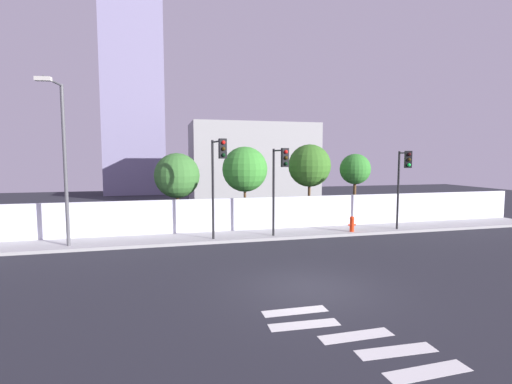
{
  "coord_description": "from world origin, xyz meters",
  "views": [
    {
      "loc": [
        -4.58,
        -10.89,
        4.16
      ],
      "look_at": [
        -0.1,
        6.5,
        2.54
      ],
      "focal_mm": 26.44,
      "sensor_mm": 36.0,
      "label": 1
    }
  ],
  "objects_px": {
    "traffic_light_left": "(280,173)",
    "roadside_tree_midleft": "(245,169)",
    "traffic_light_center": "(218,167)",
    "roadside_tree_midright": "(309,166)",
    "traffic_light_right": "(404,173)",
    "roadside_tree_rightmost": "(355,170)",
    "street_lamp_curbside": "(62,152)",
    "roadside_tree_leftmost": "(177,176)",
    "fire_hydrant": "(352,223)"
  },
  "relations": [
    {
      "from": "roadside_tree_midleft",
      "to": "roadside_tree_midright",
      "type": "bearing_deg",
      "value": -0.0
    },
    {
      "from": "traffic_light_center",
      "to": "roadside_tree_midleft",
      "type": "xyz_separation_m",
      "value": [
        2.19,
        3.95,
        -0.23
      ]
    },
    {
      "from": "street_lamp_curbside",
      "to": "roadside_tree_leftmost",
      "type": "xyz_separation_m",
      "value": [
        5.11,
        3.2,
        -1.27
      ]
    },
    {
      "from": "roadside_tree_midright",
      "to": "roadside_tree_rightmost",
      "type": "relative_size",
      "value": 1.13
    },
    {
      "from": "roadside_tree_midleft",
      "to": "roadside_tree_midright",
      "type": "relative_size",
      "value": 0.97
    },
    {
      "from": "roadside_tree_midleft",
      "to": "roadside_tree_midright",
      "type": "height_order",
      "value": "roadside_tree_midright"
    },
    {
      "from": "roadside_tree_midleft",
      "to": "roadside_tree_rightmost",
      "type": "distance_m",
      "value": 7.17
    },
    {
      "from": "traffic_light_right",
      "to": "roadside_tree_midright",
      "type": "bearing_deg",
      "value": 136.34
    },
    {
      "from": "traffic_light_right",
      "to": "roadside_tree_midright",
      "type": "distance_m",
      "value": 5.45
    },
    {
      "from": "fire_hydrant",
      "to": "roadside_tree_rightmost",
      "type": "distance_m",
      "value": 4.68
    },
    {
      "from": "traffic_light_center",
      "to": "roadside_tree_leftmost",
      "type": "height_order",
      "value": "traffic_light_center"
    },
    {
      "from": "traffic_light_left",
      "to": "traffic_light_right",
      "type": "height_order",
      "value": "traffic_light_left"
    },
    {
      "from": "traffic_light_right",
      "to": "street_lamp_curbside",
      "type": "xyz_separation_m",
      "value": [
        -17.01,
        0.56,
        1.07
      ]
    },
    {
      "from": "traffic_light_right",
      "to": "roadside_tree_rightmost",
      "type": "relative_size",
      "value": 0.99
    },
    {
      "from": "street_lamp_curbside",
      "to": "roadside_tree_midleft",
      "type": "distance_m",
      "value": 9.61
    },
    {
      "from": "traffic_light_right",
      "to": "roadside_tree_rightmost",
      "type": "distance_m",
      "value": 3.85
    },
    {
      "from": "traffic_light_right",
      "to": "roadside_tree_rightmost",
      "type": "bearing_deg",
      "value": 102.45
    },
    {
      "from": "roadside_tree_midright",
      "to": "roadside_tree_leftmost",
      "type": "bearing_deg",
      "value": 180.0
    },
    {
      "from": "traffic_light_left",
      "to": "street_lamp_curbside",
      "type": "xyz_separation_m",
      "value": [
        -9.9,
        0.66,
        0.99
      ]
    },
    {
      "from": "roadside_tree_leftmost",
      "to": "fire_hydrant",
      "type": "bearing_deg",
      "value": -19.25
    },
    {
      "from": "traffic_light_left",
      "to": "roadside_tree_midleft",
      "type": "height_order",
      "value": "roadside_tree_midleft"
    },
    {
      "from": "roadside_tree_midright",
      "to": "street_lamp_curbside",
      "type": "bearing_deg",
      "value": -166.24
    },
    {
      "from": "traffic_light_left",
      "to": "street_lamp_curbside",
      "type": "distance_m",
      "value": 9.97
    },
    {
      "from": "traffic_light_center",
      "to": "roadside_tree_midright",
      "type": "distance_m",
      "value": 7.4
    },
    {
      "from": "traffic_light_right",
      "to": "roadside_tree_midleft",
      "type": "height_order",
      "value": "roadside_tree_midleft"
    },
    {
      "from": "traffic_light_left",
      "to": "traffic_light_center",
      "type": "xyz_separation_m",
      "value": [
        -3.08,
        -0.09,
        0.28
      ]
    },
    {
      "from": "street_lamp_curbside",
      "to": "traffic_light_right",
      "type": "bearing_deg",
      "value": -1.87
    },
    {
      "from": "roadside_tree_midright",
      "to": "traffic_light_left",
      "type": "bearing_deg",
      "value": -129.43
    },
    {
      "from": "traffic_light_right",
      "to": "roadside_tree_midleft",
      "type": "bearing_deg",
      "value": 154.85
    },
    {
      "from": "traffic_light_center",
      "to": "roadside_tree_midright",
      "type": "height_order",
      "value": "traffic_light_center"
    },
    {
      "from": "traffic_light_center",
      "to": "roadside_tree_midleft",
      "type": "distance_m",
      "value": 4.52
    },
    {
      "from": "traffic_light_right",
      "to": "fire_hydrant",
      "type": "relative_size",
      "value": 5.15
    },
    {
      "from": "roadside_tree_leftmost",
      "to": "roadside_tree_midleft",
      "type": "relative_size",
      "value": 0.92
    },
    {
      "from": "traffic_light_left",
      "to": "roadside_tree_midleft",
      "type": "distance_m",
      "value": 3.96
    },
    {
      "from": "roadside_tree_midleft",
      "to": "traffic_light_left",
      "type": "bearing_deg",
      "value": -77.05
    },
    {
      "from": "traffic_light_right",
      "to": "roadside_tree_rightmost",
      "type": "height_order",
      "value": "traffic_light_right"
    },
    {
      "from": "traffic_light_center",
      "to": "traffic_light_right",
      "type": "xyz_separation_m",
      "value": [
        10.19,
        0.19,
        -0.36
      ]
    },
    {
      "from": "roadside_tree_midleft",
      "to": "roadside_tree_leftmost",
      "type": "bearing_deg",
      "value": 180.0
    },
    {
      "from": "roadside_tree_leftmost",
      "to": "traffic_light_left",
      "type": "bearing_deg",
      "value": -38.89
    },
    {
      "from": "roadside_tree_midleft",
      "to": "roadside_tree_rightmost",
      "type": "height_order",
      "value": "roadside_tree_midleft"
    },
    {
      "from": "traffic_light_left",
      "to": "roadside_tree_midright",
      "type": "relative_size",
      "value": 0.9
    },
    {
      "from": "street_lamp_curbside",
      "to": "traffic_light_left",
      "type": "bearing_deg",
      "value": -3.82
    },
    {
      "from": "street_lamp_curbside",
      "to": "roadside_tree_midright",
      "type": "xyz_separation_m",
      "value": [
        13.08,
        3.2,
        -0.75
      ]
    },
    {
      "from": "traffic_light_left",
      "to": "roadside_tree_midleft",
      "type": "relative_size",
      "value": 0.93
    },
    {
      "from": "traffic_light_center",
      "to": "street_lamp_curbside",
      "type": "distance_m",
      "value": 6.9
    },
    {
      "from": "roadside_tree_midright",
      "to": "roadside_tree_rightmost",
      "type": "height_order",
      "value": "roadside_tree_midright"
    },
    {
      "from": "traffic_light_right",
      "to": "roadside_tree_midleft",
      "type": "relative_size",
      "value": 0.91
    },
    {
      "from": "traffic_light_left",
      "to": "roadside_tree_rightmost",
      "type": "relative_size",
      "value": 1.01
    },
    {
      "from": "fire_hydrant",
      "to": "roadside_tree_midright",
      "type": "bearing_deg",
      "value": 110.57
    },
    {
      "from": "traffic_light_center",
      "to": "roadside_tree_midright",
      "type": "relative_size",
      "value": 0.98
    }
  ]
}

